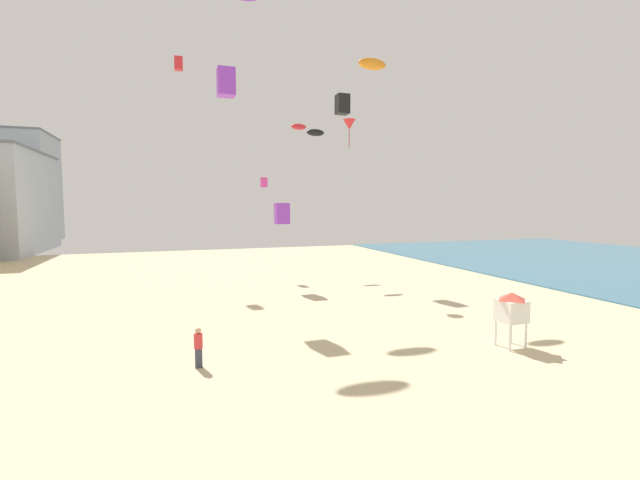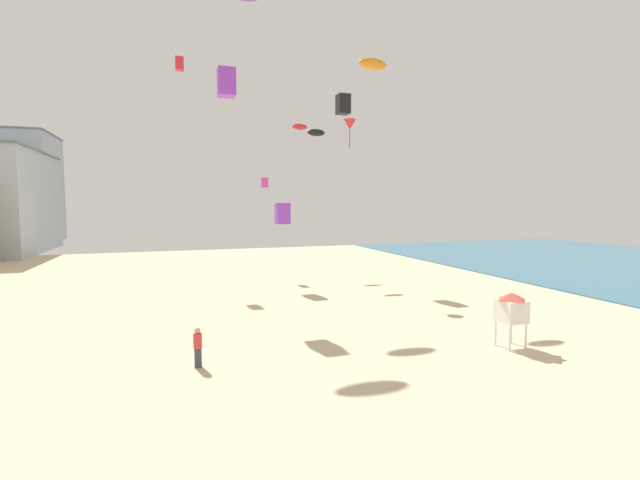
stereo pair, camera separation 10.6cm
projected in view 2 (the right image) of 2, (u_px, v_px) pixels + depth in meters
The scene contains 12 objects.
boardwalk_hotel_distant at pixel (19, 188), 75.17m from camera, with size 11.37×14.11×19.06m.
kite_flyer at pixel (198, 345), 17.27m from camera, with size 0.34×0.34×1.64m.
lifeguard_stand at pixel (511, 308), 19.65m from camera, with size 1.10×1.10×2.55m.
kite_orange_parafoil at pixel (373, 64), 29.47m from camera, with size 2.06×0.57×0.80m.
kite_magenta_box at pixel (265, 183), 39.40m from camera, with size 0.57×0.57×0.90m.
kite_red_parafoil at pixel (300, 127), 43.04m from camera, with size 1.56×0.43×0.61m.
kite_purple_box at pixel (282, 213), 33.71m from camera, with size 1.05×1.05×1.64m.
kite_black_box at pixel (343, 104), 37.06m from camera, with size 1.06×1.06×1.66m.
kite_red_delta at pixel (350, 125), 32.62m from camera, with size 0.94×0.94×2.14m.
kite_purple_box_2 at pixel (226, 82), 27.85m from camera, with size 1.11×1.11×1.75m.
kite_black_parafoil_2 at pixel (316, 133), 38.49m from camera, with size 1.63×0.45×0.64m.
kite_red_box at pixel (179, 64), 38.25m from camera, with size 0.72×0.72×1.13m.
Camera 2 is at (-3.66, -4.31, 6.54)m, focal length 24.11 mm.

